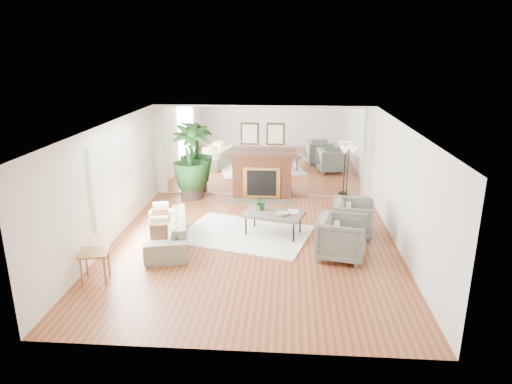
# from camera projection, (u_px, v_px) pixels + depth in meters

# --- Properties ---
(ground) EXTENTS (7.00, 7.00, 0.00)m
(ground) POSITION_uv_depth(u_px,v_px,m) (253.00, 246.00, 9.54)
(ground) COLOR brown
(ground) RESTS_ON ground
(wall_left) EXTENTS (0.02, 7.00, 2.50)m
(wall_left) POSITION_uv_depth(u_px,v_px,m) (108.00, 185.00, 9.38)
(wall_left) COLOR white
(wall_left) RESTS_ON ground
(wall_right) EXTENTS (0.02, 7.00, 2.50)m
(wall_right) POSITION_uv_depth(u_px,v_px,m) (404.00, 192.00, 8.96)
(wall_right) COLOR white
(wall_right) RESTS_ON ground
(wall_back) EXTENTS (6.00, 0.02, 2.50)m
(wall_back) POSITION_uv_depth(u_px,v_px,m) (263.00, 152.00, 12.49)
(wall_back) COLOR white
(wall_back) RESTS_ON ground
(mirror_panel) EXTENTS (5.40, 0.04, 2.40)m
(mirror_panel) POSITION_uv_depth(u_px,v_px,m) (263.00, 152.00, 12.47)
(mirror_panel) COLOR silver
(mirror_panel) RESTS_ON wall_back
(window_panel) EXTENTS (0.04, 2.40, 1.50)m
(window_panel) POSITION_uv_depth(u_px,v_px,m) (116.00, 176.00, 9.73)
(window_panel) COLOR #B2E09E
(window_panel) RESTS_ON wall_left
(fireplace) EXTENTS (1.85, 0.83, 2.05)m
(fireplace) POSITION_uv_depth(u_px,v_px,m) (262.00, 175.00, 12.45)
(fireplace) COLOR brown
(fireplace) RESTS_ON ground
(area_rug) EXTENTS (3.14, 2.60, 0.03)m
(area_rug) POSITION_uv_depth(u_px,v_px,m) (245.00, 234.00, 10.10)
(area_rug) COLOR white
(area_rug) RESTS_ON ground
(coffee_table) EXTENTS (1.45, 1.08, 0.52)m
(coffee_table) POSITION_uv_depth(u_px,v_px,m) (273.00, 215.00, 9.96)
(coffee_table) COLOR #5D544A
(coffee_table) RESTS_ON ground
(sofa) EXTENTS (1.30, 2.25, 0.62)m
(sofa) POSITION_uv_depth(u_px,v_px,m) (167.00, 231.00, 9.51)
(sofa) COLOR gray
(sofa) RESTS_ON ground
(armchair_back) EXTENTS (0.99, 0.97, 0.79)m
(armchair_back) POSITION_uv_depth(u_px,v_px,m) (353.00, 219.00, 9.95)
(armchair_back) COLOR slate
(armchair_back) RESTS_ON ground
(armchair_front) EXTENTS (1.09, 1.07, 0.84)m
(armchair_front) POSITION_uv_depth(u_px,v_px,m) (342.00, 238.00, 8.87)
(armchair_front) COLOR slate
(armchair_front) RESTS_ON ground
(side_table) EXTENTS (0.58, 0.58, 0.55)m
(side_table) POSITION_uv_depth(u_px,v_px,m) (94.00, 256.00, 7.97)
(side_table) COLOR brown
(side_table) RESTS_ON ground
(potted_ficus) EXTENTS (1.19, 1.19, 2.04)m
(potted_ficus) POSITION_uv_depth(u_px,v_px,m) (190.00, 159.00, 12.29)
(potted_ficus) COLOR black
(potted_ficus) RESTS_ON ground
(floor_lamp) EXTENTS (0.49, 0.27, 1.51)m
(floor_lamp) POSITION_uv_depth(u_px,v_px,m) (349.00, 155.00, 11.95)
(floor_lamp) COLOR black
(floor_lamp) RESTS_ON ground
(tabletop_plant) EXTENTS (0.33, 0.29, 0.33)m
(tabletop_plant) POSITION_uv_depth(u_px,v_px,m) (261.00, 203.00, 10.09)
(tabletop_plant) COLOR #24561F
(tabletop_plant) RESTS_ON coffee_table
(fruit_bowl) EXTENTS (0.30, 0.30, 0.06)m
(fruit_bowl) POSITION_uv_depth(u_px,v_px,m) (282.00, 214.00, 9.77)
(fruit_bowl) COLOR brown
(fruit_bowl) RESTS_ON coffee_table
(book) EXTENTS (0.24, 0.31, 0.02)m
(book) POSITION_uv_depth(u_px,v_px,m) (289.00, 212.00, 9.97)
(book) COLOR brown
(book) RESTS_ON coffee_table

